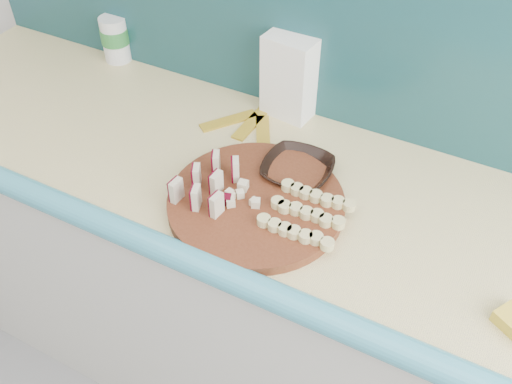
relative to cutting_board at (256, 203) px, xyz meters
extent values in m
cube|color=beige|center=(0.01, 0.10, -0.48)|extent=(2.20, 0.60, 0.88)
cube|color=#EAD889|center=(0.01, 0.10, -0.03)|extent=(2.20, 0.60, 0.03)
cube|color=teal|center=(0.01, -0.20, -0.03)|extent=(2.20, 0.06, 0.03)
cube|color=teal|center=(0.01, 0.39, 0.24)|extent=(2.20, 0.02, 0.50)
cylinder|color=#4B2010|center=(0.00, 0.00, 0.00)|extent=(0.40, 0.40, 0.02)
cube|color=beige|center=(-0.15, -0.08, 0.04)|extent=(0.01, 0.03, 0.05)
cube|color=#4C0515|center=(-0.16, -0.08, 0.04)|extent=(0.00, 0.03, 0.05)
cube|color=beige|center=(-0.14, -0.02, 0.04)|extent=(0.01, 0.03, 0.05)
cube|color=#4C0515|center=(-0.14, -0.02, 0.04)|extent=(0.00, 0.03, 0.05)
cube|color=beige|center=(-0.12, 0.04, 0.04)|extent=(0.01, 0.03, 0.05)
cube|color=#4C0515|center=(-0.13, 0.04, 0.04)|extent=(0.00, 0.03, 0.05)
cube|color=beige|center=(-0.10, -0.08, 0.04)|extent=(0.01, 0.03, 0.05)
cube|color=#4C0515|center=(-0.11, -0.08, 0.04)|extent=(0.00, 0.03, 0.05)
cube|color=beige|center=(-0.09, -0.02, 0.04)|extent=(0.01, 0.03, 0.05)
cube|color=#4C0515|center=(-0.09, -0.02, 0.04)|extent=(0.00, 0.03, 0.05)
cube|color=beige|center=(-0.07, 0.04, 0.04)|extent=(0.01, 0.03, 0.05)
cube|color=#4C0515|center=(-0.08, 0.04, 0.04)|extent=(0.00, 0.03, 0.05)
cube|color=beige|center=(-0.05, -0.08, 0.04)|extent=(0.01, 0.03, 0.05)
cube|color=#4C0515|center=(-0.06, -0.08, 0.04)|extent=(0.00, 0.03, 0.05)
cube|color=beige|center=(-0.02, 0.00, 0.02)|extent=(0.02, 0.02, 0.02)
cube|color=beige|center=(-0.01, 0.01, 0.02)|extent=(0.02, 0.02, 0.02)
cube|color=#4C0515|center=(-0.02, 0.02, 0.02)|extent=(0.02, 0.02, 0.02)
cube|color=beige|center=(-0.03, 0.01, 0.02)|extent=(0.02, 0.02, 0.02)
cube|color=beige|center=(-0.04, 0.00, 0.02)|extent=(0.02, 0.02, 0.02)
cube|color=beige|center=(-0.04, -0.02, 0.02)|extent=(0.02, 0.02, 0.02)
cube|color=beige|center=(-0.02, -0.01, 0.02)|extent=(0.02, 0.02, 0.02)
cube|color=beige|center=(-0.01, -0.01, 0.02)|extent=(0.02, 0.02, 0.02)
cylinder|color=#D0C27F|center=(0.05, -0.06, 0.02)|extent=(0.03, 0.03, 0.02)
cylinder|color=#D0C27F|center=(0.07, -0.06, 0.02)|extent=(0.03, 0.03, 0.02)
cylinder|color=#D0C27F|center=(0.10, -0.06, 0.02)|extent=(0.03, 0.03, 0.02)
cylinder|color=#D0C27F|center=(0.12, -0.06, 0.02)|extent=(0.03, 0.03, 0.02)
cylinder|color=#D0C27F|center=(0.14, -0.06, 0.02)|extent=(0.03, 0.03, 0.02)
cylinder|color=#D0C27F|center=(0.17, -0.05, 0.02)|extent=(0.03, 0.03, 0.02)
cylinder|color=#D0C27F|center=(0.19, -0.05, 0.02)|extent=(0.03, 0.03, 0.02)
cylinder|color=#D0C27F|center=(0.05, 0.00, 0.02)|extent=(0.03, 0.03, 0.02)
cylinder|color=#D0C27F|center=(0.07, 0.00, 0.02)|extent=(0.03, 0.03, 0.02)
cylinder|color=#D0C27F|center=(0.10, 0.00, 0.02)|extent=(0.03, 0.03, 0.02)
cylinder|color=#D0C27F|center=(0.12, 0.00, 0.02)|extent=(0.03, 0.03, 0.02)
cylinder|color=#D0C27F|center=(0.14, 0.00, 0.02)|extent=(0.03, 0.03, 0.02)
cylinder|color=#D0C27F|center=(0.17, 0.00, 0.02)|extent=(0.03, 0.03, 0.02)
cylinder|color=#D0C27F|center=(0.19, 0.00, 0.02)|extent=(0.03, 0.03, 0.02)
cylinder|color=#D0C27F|center=(0.05, 0.06, 0.02)|extent=(0.03, 0.03, 0.02)
cylinder|color=#D0C27F|center=(0.07, 0.06, 0.02)|extent=(0.03, 0.03, 0.02)
cylinder|color=#D0C27F|center=(0.09, 0.06, 0.02)|extent=(0.03, 0.03, 0.02)
cylinder|color=#D0C27F|center=(0.12, 0.06, 0.02)|extent=(0.03, 0.03, 0.02)
cylinder|color=#D0C27F|center=(0.14, 0.06, 0.02)|extent=(0.03, 0.03, 0.02)
cylinder|color=#D0C27F|center=(0.16, 0.06, 0.02)|extent=(0.03, 0.03, 0.02)
cylinder|color=#D0C27F|center=(0.19, 0.06, 0.02)|extent=(0.03, 0.03, 0.02)
imported|color=black|center=(0.04, 0.13, 0.01)|extent=(0.17, 0.17, 0.04)
cube|color=white|center=(-0.09, 0.36, 0.10)|extent=(0.14, 0.11, 0.22)
cylinder|color=silver|center=(-0.66, 0.36, 0.05)|extent=(0.08, 0.08, 0.13)
cylinder|color=#2D7B36|center=(-0.66, 0.36, 0.07)|extent=(0.08, 0.08, 0.04)
cube|color=gold|center=(-0.21, 0.24, -0.01)|extent=(0.12, 0.14, 0.01)
cube|color=gold|center=(-0.15, 0.26, -0.01)|extent=(0.04, 0.15, 0.01)
cube|color=gold|center=(-0.10, 0.23, -0.01)|extent=(0.10, 0.15, 0.01)
camera|label=1|loc=(0.41, -0.79, 0.89)|focal=40.00mm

